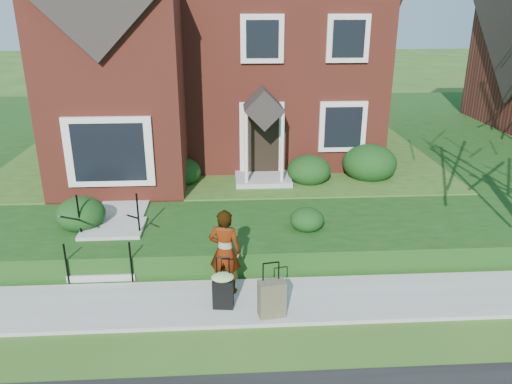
{
  "coord_description": "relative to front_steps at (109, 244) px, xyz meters",
  "views": [
    {
      "loc": [
        0.17,
        -8.35,
        5.46
      ],
      "look_at": [
        0.79,
        2.0,
        1.57
      ],
      "focal_mm": 35.0,
      "sensor_mm": 36.0,
      "label": 1
    }
  ],
  "objects": [
    {
      "name": "main_house",
      "position": [
        2.29,
        7.76,
        4.79
      ],
      "size": [
        10.4,
        10.2,
        9.4
      ],
      "color": "maroon",
      "rests_on": "terrace"
    },
    {
      "name": "suitcase_black",
      "position": [
        2.54,
        -2.06,
        0.01
      ],
      "size": [
        0.46,
        0.39,
        1.04
      ],
      "rotation": [
        0.0,
        0.0,
        -0.1
      ],
      "color": "black",
      "rests_on": "sidewalk"
    },
    {
      "name": "woman",
      "position": [
        2.58,
        -1.48,
        0.48
      ],
      "size": [
        0.72,
        0.56,
        1.75
      ],
      "primitive_type": "imported",
      "rotation": [
        0.0,
        0.0,
        2.9
      ],
      "color": "#999999",
      "rests_on": "sidewalk"
    },
    {
      "name": "ground",
      "position": [
        2.5,
        -1.84,
        -0.47
      ],
      "size": [
        120.0,
        120.0,
        0.0
      ],
      "primitive_type": "plane",
      "color": "#2D5119",
      "rests_on": "ground"
    },
    {
      "name": "sidewalk",
      "position": [
        2.5,
        -1.84,
        -0.43
      ],
      "size": [
        60.0,
        1.6,
        0.08
      ],
      "primitive_type": "cube",
      "color": "#9E9B93",
      "rests_on": "ground"
    },
    {
      "name": "walkway",
      "position": [
        0.0,
        3.16,
        0.16
      ],
      "size": [
        1.2,
        6.0,
        0.06
      ],
      "primitive_type": "cube",
      "color": "#9E9B93",
      "rests_on": "terrace"
    },
    {
      "name": "foundation_shrubs",
      "position": [
        3.39,
        3.13,
        0.59
      ],
      "size": [
        10.13,
        4.76,
        1.13
      ],
      "color": "black",
      "rests_on": "terrace"
    },
    {
      "name": "suitcase_olive",
      "position": [
        3.43,
        -2.38,
        -0.04
      ],
      "size": [
        0.53,
        0.35,
        1.06
      ],
      "rotation": [
        0.0,
        0.0,
        0.17
      ],
      "color": "brown",
      "rests_on": "sidewalk"
    },
    {
      "name": "front_steps",
      "position": [
        0.0,
        0.0,
        0.0
      ],
      "size": [
        1.4,
        2.02,
        1.5
      ],
      "color": "#9E9B93",
      "rests_on": "ground"
    },
    {
      "name": "terrace",
      "position": [
        6.5,
        9.06,
        -0.17
      ],
      "size": [
        44.0,
        20.0,
        0.6
      ],
      "primitive_type": "cube",
      "color": "#163C10",
      "rests_on": "ground"
    }
  ]
}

